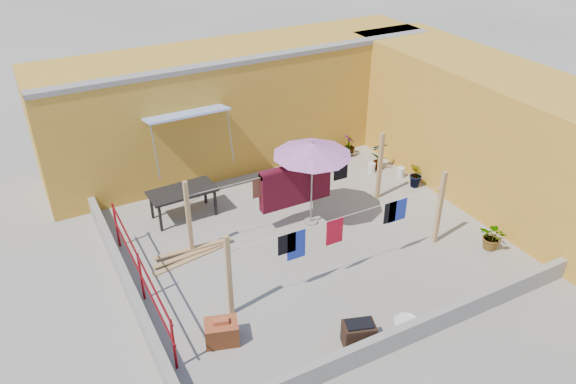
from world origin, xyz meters
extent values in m
plane|color=#9E998E|center=(0.00, 0.00, 0.00)|extent=(80.00, 80.00, 0.00)
cube|color=#BD8C29|center=(0.50, 4.70, 1.60)|extent=(11.00, 2.40, 3.20)
cube|color=gray|center=(0.50, 3.65, 3.15)|extent=(11.00, 0.35, 0.12)
cube|color=#2D51B2|center=(-1.60, 3.15, 2.25)|extent=(2.00, 0.79, 0.22)
cylinder|color=gray|center=(-2.55, 2.78, 1.60)|extent=(0.03, 0.30, 1.28)
cylinder|color=gray|center=(-0.65, 2.78, 1.60)|extent=(0.03, 0.30, 1.28)
cube|color=#BD8C29|center=(5.20, 0.00, 1.60)|extent=(2.40, 9.00, 3.20)
cube|color=gray|center=(0.00, -3.58, 0.22)|extent=(8.30, 0.16, 0.44)
cube|color=gray|center=(-4.08, 0.00, 0.22)|extent=(0.16, 7.30, 0.44)
cylinder|color=maroon|center=(-3.85, -2.20, 0.55)|extent=(0.05, 0.05, 1.10)
cylinder|color=maroon|center=(-3.85, -0.20, 0.55)|extent=(0.05, 0.05, 1.10)
cylinder|color=maroon|center=(-3.85, 1.80, 0.55)|extent=(0.05, 0.05, 1.10)
cylinder|color=maroon|center=(-3.85, -0.20, 1.05)|extent=(0.04, 4.20, 0.04)
cylinder|color=maroon|center=(-3.85, -0.20, 0.60)|extent=(0.04, 4.20, 0.04)
cube|color=tan|center=(-2.50, -1.40, 0.90)|extent=(0.09, 0.09, 1.80)
cube|color=tan|center=(2.50, -1.40, 0.90)|extent=(0.09, 0.09, 1.80)
cube|color=tan|center=(2.50, 0.80, 0.90)|extent=(0.09, 0.09, 1.80)
cube|color=tan|center=(-2.50, 0.80, 0.90)|extent=(0.09, 0.09, 1.80)
cylinder|color=silver|center=(0.00, -1.40, 1.45)|extent=(5.00, 0.01, 0.01)
cylinder|color=silver|center=(0.00, 0.80, 1.45)|extent=(5.00, 0.01, 0.01)
cube|color=#450B18|center=(0.10, 0.80, 1.02)|extent=(1.77, 0.22, 0.97)
cube|color=black|center=(1.33, 0.80, 1.15)|extent=(0.38, 0.02, 0.61)
cube|color=#5A2D1F|center=(-0.78, 0.80, 1.20)|extent=(0.42, 0.02, 0.49)
cube|color=#1D309F|center=(-1.09, -1.40, 1.13)|extent=(0.39, 0.02, 0.64)
cube|color=black|center=(-1.30, -1.40, 1.23)|extent=(0.38, 0.02, 0.44)
cube|color=#AD0D21|center=(-0.23, -1.40, 1.16)|extent=(0.38, 0.02, 0.57)
cube|color=#1D309F|center=(1.31, -1.40, 1.19)|extent=(0.45, 0.02, 0.51)
cube|color=black|center=(1.12, -1.40, 1.20)|extent=(0.29, 0.02, 0.50)
cylinder|color=gray|center=(0.40, 0.58, 0.03)|extent=(0.32, 0.32, 0.05)
cylinder|color=gray|center=(0.40, 0.58, 1.03)|extent=(0.04, 0.04, 2.07)
cone|color=#CE6EB3|center=(0.40, 0.58, 1.96)|extent=(2.02, 2.02, 0.29)
cylinder|color=gray|center=(0.40, 0.58, 2.12)|extent=(0.04, 0.04, 0.09)
cube|color=black|center=(-2.16, 2.28, 0.71)|extent=(1.61, 0.85, 0.06)
cube|color=black|center=(-2.84, 1.93, 0.35)|extent=(0.06, 0.06, 0.69)
cube|color=black|center=(-2.86, 2.57, 0.35)|extent=(0.06, 0.06, 0.69)
cube|color=black|center=(-1.46, 1.99, 0.35)|extent=(0.06, 0.06, 0.69)
cube|color=black|center=(-1.48, 2.62, 0.35)|extent=(0.06, 0.06, 0.69)
cube|color=#A34E25|center=(-2.93, -1.99, 0.22)|extent=(0.70, 0.59, 0.43)
cube|color=#A64F27|center=(-2.93, -1.99, 0.48)|extent=(0.30, 0.21, 0.09)
cube|color=tan|center=(-2.63, 0.56, 0.02)|extent=(1.76, 0.43, 0.04)
cube|color=tan|center=(-2.55, 0.68, 0.06)|extent=(1.77, 0.28, 0.04)
cube|color=tan|center=(-2.47, 0.80, 0.10)|extent=(1.77, 0.21, 0.04)
cube|color=#311E13|center=(-0.81, -3.20, 0.23)|extent=(0.65, 0.53, 0.47)
cube|color=black|center=(-0.81, -3.20, 0.49)|extent=(0.53, 0.42, 0.04)
cylinder|color=silver|center=(0.27, -3.20, 0.03)|extent=(0.45, 0.45, 0.06)
torus|color=silver|center=(0.27, -3.20, 0.06)|extent=(0.47, 0.47, 0.05)
cylinder|color=silver|center=(3.70, 1.39, 0.14)|extent=(0.21, 0.21, 0.29)
cylinder|color=silver|center=(3.70, 1.39, 0.31)|extent=(0.06, 0.06, 0.05)
cylinder|color=silver|center=(3.17, 2.00, 0.13)|extent=(0.20, 0.20, 0.27)
cylinder|color=silver|center=(3.17, 2.00, 0.29)|extent=(0.05, 0.05, 0.04)
torus|color=#197420|center=(3.01, 3.20, 0.02)|extent=(0.55, 0.55, 0.04)
torus|color=#197420|center=(3.01, 3.20, 0.06)|extent=(0.47, 0.47, 0.04)
imported|color=#275D1A|center=(1.64, 2.63, 0.42)|extent=(0.95, 0.90, 0.84)
imported|color=#275D1A|center=(3.16, 3.14, 0.33)|extent=(0.46, 0.46, 0.66)
imported|color=#275D1A|center=(3.43, 2.06, 0.43)|extent=(0.51, 0.40, 0.87)
imported|color=#275D1A|center=(3.70, 0.76, 0.36)|extent=(0.44, 0.49, 0.73)
imported|color=#275D1A|center=(3.44, -2.20, 0.32)|extent=(0.70, 0.74, 0.65)
camera|label=1|loc=(-5.34, -9.02, 7.46)|focal=35.00mm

